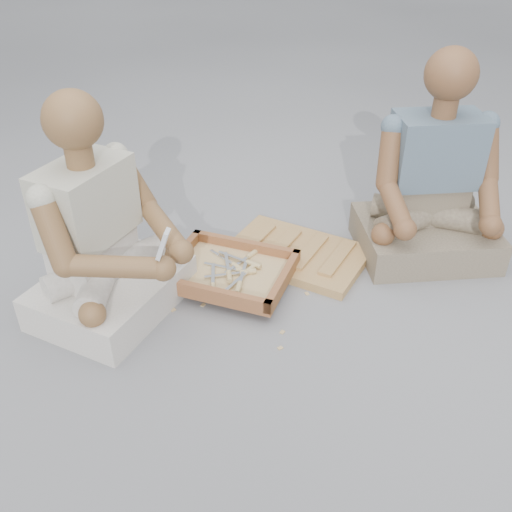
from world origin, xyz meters
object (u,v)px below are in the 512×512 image
at_px(craftsman, 103,244).
at_px(tool_tray, 230,272).
at_px(companion, 432,192).
at_px(carved_panel, 296,254).

bearing_deg(craftsman, tool_tray, 134.42).
bearing_deg(companion, carved_panel, 0.55).
bearing_deg(carved_panel, companion, 28.24).
relative_size(carved_panel, craftsman, 0.69).
relative_size(carved_panel, tool_tray, 1.18).
bearing_deg(craftsman, carved_panel, 141.25).
bearing_deg(companion, tool_tray, 11.09).
bearing_deg(carved_panel, craftsman, -133.11).
xyz_separation_m(carved_panel, craftsman, (-0.58, -0.62, 0.28)).
height_order(craftsman, companion, companion).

